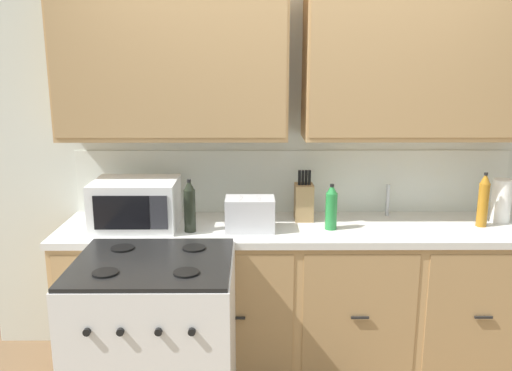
{
  "coord_description": "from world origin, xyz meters",
  "views": [
    {
      "loc": [
        -0.25,
        -2.7,
        1.86
      ],
      "look_at": [
        -0.23,
        0.27,
        1.16
      ],
      "focal_mm": 37.3,
      "sensor_mm": 36.0,
      "label": 1
    }
  ],
  "objects_px": {
    "bottle_amber": "(483,200)",
    "bottle_dark": "(190,206)",
    "paper_towel_roll": "(501,201)",
    "microwave": "(136,204)",
    "knife_block": "(304,201)",
    "toaster": "(250,214)",
    "stove_range": "(157,350)",
    "bottle_green": "(331,207)"
  },
  "relations": [
    {
      "from": "microwave",
      "to": "toaster",
      "type": "relative_size",
      "value": 1.71
    },
    {
      "from": "bottle_amber",
      "to": "bottle_green",
      "type": "height_order",
      "value": "bottle_amber"
    },
    {
      "from": "bottle_dark",
      "to": "toaster",
      "type": "bearing_deg",
      "value": 3.88
    },
    {
      "from": "microwave",
      "to": "bottle_green",
      "type": "height_order",
      "value": "microwave"
    },
    {
      "from": "toaster",
      "to": "microwave",
      "type": "bearing_deg",
      "value": 174.97
    },
    {
      "from": "bottle_dark",
      "to": "bottle_green",
      "type": "distance_m",
      "value": 0.81
    },
    {
      "from": "microwave",
      "to": "knife_block",
      "type": "bearing_deg",
      "value": 8.63
    },
    {
      "from": "bottle_amber",
      "to": "paper_towel_roll",
      "type": "bearing_deg",
      "value": 32.14
    },
    {
      "from": "toaster",
      "to": "knife_block",
      "type": "height_order",
      "value": "knife_block"
    },
    {
      "from": "knife_block",
      "to": "paper_towel_roll",
      "type": "height_order",
      "value": "knife_block"
    },
    {
      "from": "paper_towel_roll",
      "to": "bottle_green",
      "type": "relative_size",
      "value": 0.98
    },
    {
      "from": "paper_towel_roll",
      "to": "bottle_amber",
      "type": "relative_size",
      "value": 0.81
    },
    {
      "from": "stove_range",
      "to": "knife_block",
      "type": "distance_m",
      "value": 1.22
    },
    {
      "from": "stove_range",
      "to": "bottle_green",
      "type": "bearing_deg",
      "value": 31.17
    },
    {
      "from": "toaster",
      "to": "knife_block",
      "type": "distance_m",
      "value": 0.39
    },
    {
      "from": "paper_towel_roll",
      "to": "bottle_green",
      "type": "distance_m",
      "value": 1.05
    },
    {
      "from": "stove_range",
      "to": "bottle_dark",
      "type": "relative_size",
      "value": 3.13
    },
    {
      "from": "toaster",
      "to": "paper_towel_roll",
      "type": "bearing_deg",
      "value": 6.12
    },
    {
      "from": "stove_range",
      "to": "toaster",
      "type": "xyz_separation_m",
      "value": [
        0.46,
        0.54,
        0.54
      ]
    },
    {
      "from": "microwave",
      "to": "bottle_dark",
      "type": "xyz_separation_m",
      "value": [
        0.32,
        -0.08,
        0.01
      ]
    },
    {
      "from": "bottle_green",
      "to": "paper_towel_roll",
      "type": "bearing_deg",
      "value": 7.93
    },
    {
      "from": "bottle_amber",
      "to": "bottle_dark",
      "type": "xyz_separation_m",
      "value": [
        -1.7,
        -0.09,
        -0.01
      ]
    },
    {
      "from": "bottle_dark",
      "to": "bottle_green",
      "type": "relative_size",
      "value": 1.14
    },
    {
      "from": "paper_towel_roll",
      "to": "bottle_dark",
      "type": "distance_m",
      "value": 1.86
    },
    {
      "from": "paper_towel_roll",
      "to": "bottle_green",
      "type": "bearing_deg",
      "value": -172.07
    },
    {
      "from": "microwave",
      "to": "bottle_dark",
      "type": "relative_size",
      "value": 1.58
    },
    {
      "from": "stove_range",
      "to": "microwave",
      "type": "bearing_deg",
      "value": 108.45
    },
    {
      "from": "stove_range",
      "to": "knife_block",
      "type": "relative_size",
      "value": 3.06
    },
    {
      "from": "paper_towel_roll",
      "to": "knife_block",
      "type": "bearing_deg",
      "value": 177.75
    },
    {
      "from": "toaster",
      "to": "knife_block",
      "type": "bearing_deg",
      "value": 32.49
    },
    {
      "from": "microwave",
      "to": "knife_block",
      "type": "xyz_separation_m",
      "value": [
        0.99,
        0.15,
        -0.02
      ]
    },
    {
      "from": "bottle_amber",
      "to": "bottle_dark",
      "type": "height_order",
      "value": "bottle_amber"
    },
    {
      "from": "stove_range",
      "to": "toaster",
      "type": "bearing_deg",
      "value": 49.75
    },
    {
      "from": "bottle_dark",
      "to": "microwave",
      "type": "bearing_deg",
      "value": 165.78
    },
    {
      "from": "knife_block",
      "to": "bottle_dark",
      "type": "height_order",
      "value": "knife_block"
    },
    {
      "from": "toaster",
      "to": "paper_towel_roll",
      "type": "distance_m",
      "value": 1.52
    },
    {
      "from": "microwave",
      "to": "knife_block",
      "type": "relative_size",
      "value": 1.55
    },
    {
      "from": "bottle_amber",
      "to": "bottle_dark",
      "type": "bearing_deg",
      "value": -176.93
    },
    {
      "from": "knife_block",
      "to": "bottle_amber",
      "type": "distance_m",
      "value": 1.04
    },
    {
      "from": "paper_towel_roll",
      "to": "bottle_dark",
      "type": "xyz_separation_m",
      "value": [
        -1.85,
        -0.18,
        0.02
      ]
    },
    {
      "from": "paper_towel_roll",
      "to": "bottle_dark",
      "type": "height_order",
      "value": "bottle_dark"
    },
    {
      "from": "knife_block",
      "to": "bottle_amber",
      "type": "xyz_separation_m",
      "value": [
        1.03,
        -0.14,
        0.04
      ]
    }
  ]
}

